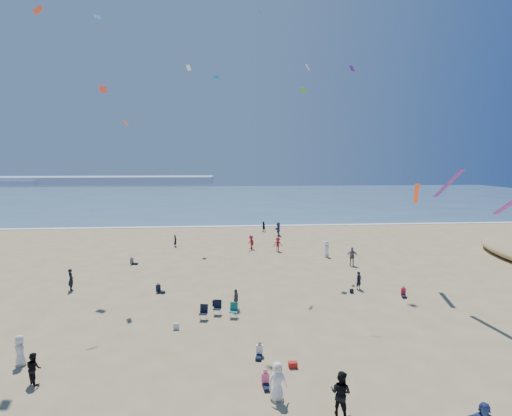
{
  "coord_description": "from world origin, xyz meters",
  "views": [
    {
      "loc": [
        -0.2,
        -18.44,
        10.56
      ],
      "look_at": [
        2.0,
        8.0,
        7.39
      ],
      "focal_mm": 28.0,
      "sensor_mm": 36.0,
      "label": 1
    }
  ],
  "objects": [
    {
      "name": "white_tote",
      "position": [
        -3.22,
        5.9,
        0.2
      ],
      "size": [
        0.35,
        0.2,
        0.4
      ],
      "primitive_type": "cube",
      "color": "silver",
      "rests_on": "ground"
    },
    {
      "name": "headland_far",
      "position": [
        -60.0,
        170.0,
        1.6
      ],
      "size": [
        110.0,
        20.0,
        3.2
      ],
      "primitive_type": "cube",
      "color": "#7A8EA8",
      "rests_on": "ground"
    },
    {
      "name": "surf_line",
      "position": [
        0.0,
        45.0,
        0.04
      ],
      "size": [
        220.0,
        1.2,
        0.08
      ],
      "primitive_type": "cube",
      "color": "white",
      "rests_on": "ground"
    },
    {
      "name": "seated_group",
      "position": [
        0.44,
        9.46,
        0.42
      ],
      "size": [
        24.22,
        23.87,
        0.84
      ],
      "color": "white",
      "rests_on": "ground"
    },
    {
      "name": "ocean",
      "position": [
        0.0,
        95.0,
        0.03
      ],
      "size": [
        220.0,
        100.0,
        0.06
      ],
      "primitive_type": "cube",
      "color": "#476B84",
      "rests_on": "ground"
    },
    {
      "name": "cooler",
      "position": [
        3.29,
        0.68,
        0.15
      ],
      "size": [
        0.45,
        0.3,
        0.3
      ],
      "primitive_type": "cube",
      "color": "#AD1E18",
      "rests_on": "ground"
    },
    {
      "name": "navy_bag",
      "position": [
        10.0,
        11.71,
        0.17
      ],
      "size": [
        0.28,
        0.18,
        0.34
      ],
      "primitive_type": "cube",
      "color": "black",
      "rests_on": "ground"
    },
    {
      "name": "black_backpack",
      "position": [
        -0.9,
        9.89,
        0.19
      ],
      "size": [
        0.3,
        0.22,
        0.38
      ],
      "primitive_type": "cube",
      "color": "black",
      "rests_on": "ground"
    },
    {
      "name": "standing_flyers",
      "position": [
        4.02,
        16.7,
        0.86
      ],
      "size": [
        26.33,
        46.16,
        1.92
      ],
      "color": "white",
      "rests_on": "ground"
    },
    {
      "name": "ground",
      "position": [
        0.0,
        0.0,
        0.0
      ],
      "size": [
        220.0,
        220.0,
        0.0
      ],
      "primitive_type": "plane",
      "color": "tan",
      "rests_on": "ground"
    },
    {
      "name": "kites_aloft",
      "position": [
        8.98,
        12.85,
        15.12
      ],
      "size": [
        28.17,
        43.0,
        27.78
      ],
      "color": "red",
      "rests_on": "ground"
    },
    {
      "name": "chair_cluster",
      "position": [
        -0.61,
        7.57,
        0.5
      ],
      "size": [
        2.7,
        1.5,
        1.0
      ],
      "color": "black",
      "rests_on": "ground"
    }
  ]
}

